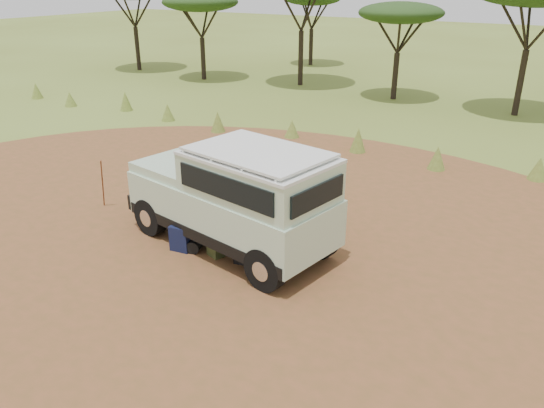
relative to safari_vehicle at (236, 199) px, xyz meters
The scene contains 12 objects.
ground 1.39m from the safari_vehicle, 140.46° to the right, with size 140.00×140.00×0.00m, color #606B26.
dirt_clearing 1.39m from the safari_vehicle, 140.46° to the right, with size 23.00×23.00×0.01m, color brown.
grass_fringe 8.32m from the safari_vehicle, 92.59° to the left, with size 36.60×1.60×0.90m.
safari_vehicle is the anchor object (origin of this frame).
walking_staff 4.52m from the safari_vehicle, behind, with size 0.03×0.03×1.44m, color brown.
backpack_black 1.74m from the safari_vehicle, 161.70° to the right, with size 0.36×0.26×0.49m, color black.
backpack_navy 1.60m from the safari_vehicle, 142.43° to the right, with size 0.47×0.34×0.62m, color #13143C.
backpack_olive 1.17m from the safari_vehicle, 104.17° to the right, with size 0.37×0.27×0.51m, color #323C1B.
duffel_navy 1.07m from the safari_vehicle, 57.23° to the right, with size 0.46×0.34×0.52m, color #13143C.
hard_case 1.33m from the safari_vehicle, 37.23° to the right, with size 0.53×0.38×0.38m, color black.
stuff_sack 1.48m from the safari_vehicle, 134.74° to the right, with size 0.31×0.31×0.31m, color black.
safari_hat 1.16m from the safari_vehicle, 37.23° to the right, with size 0.33×0.33×0.10m.
Camera 1 is at (7.08, -8.71, 5.99)m, focal length 35.00 mm.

